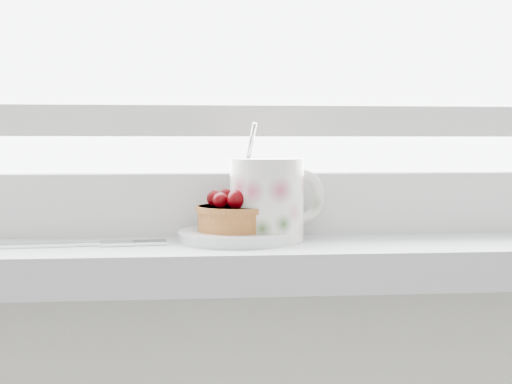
{
  "coord_description": "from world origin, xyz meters",
  "views": [
    {
      "loc": [
        -0.03,
        1.14,
        1.05
      ],
      "look_at": [
        0.04,
        1.88,
        0.99
      ],
      "focal_mm": 50.0,
      "sensor_mm": 36.0,
      "label": 1
    }
  ],
  "objects": [
    {
      "name": "raspberry_tart",
      "position": [
        0.02,
        1.89,
        0.97
      ],
      "size": [
        0.09,
        0.09,
        0.05
      ],
      "color": "brown",
      "rests_on": "saucer"
    },
    {
      "name": "fork",
      "position": [
        -0.16,
        1.88,
        0.94
      ],
      "size": [
        0.21,
        0.04,
        0.0
      ],
      "color": "silver",
      "rests_on": "windowsill"
    },
    {
      "name": "floral_mug",
      "position": [
        0.06,
        1.9,
        0.99
      ],
      "size": [
        0.12,
        0.1,
        0.13
      ],
      "color": "white",
      "rests_on": "windowsill"
    },
    {
      "name": "saucer",
      "position": [
        0.02,
        1.89,
        0.95
      ],
      "size": [
        0.12,
        0.12,
        0.01
      ],
      "primitive_type": "cylinder",
      "color": "silver",
      "rests_on": "windowsill"
    }
  ]
}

